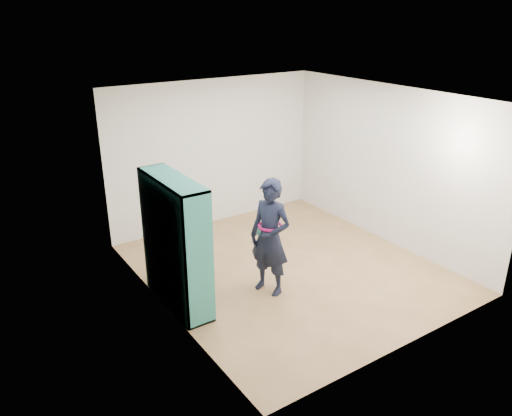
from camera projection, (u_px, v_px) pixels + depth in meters
floor at (289, 268)px, 7.62m from camera, size 4.50×4.50×0.00m
ceiling at (294, 97)px, 6.65m from camera, size 4.50×4.50×0.00m
wall_left at (161, 219)px, 6.11m from camera, size 0.02×4.50×2.60m
wall_right at (388, 166)px, 8.16m from camera, size 0.02×4.50×2.60m
wall_back at (214, 153)px, 8.87m from camera, size 4.00×0.02×2.60m
wall_front at (417, 246)px, 5.39m from camera, size 4.00×0.02×2.60m
bookshelf at (174, 246)px, 6.41m from camera, size 0.39×1.32×1.76m
person at (270, 237)px, 6.73m from camera, size 0.59×0.70×1.64m
smartphone at (259, 232)px, 6.63m from camera, size 0.04×0.09×0.13m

